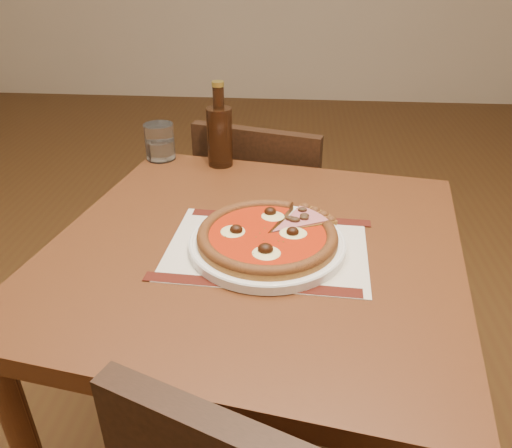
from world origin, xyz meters
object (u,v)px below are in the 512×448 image
(pizza, at_px, (267,235))
(water_glass, at_px, (160,142))
(table, at_px, (255,283))
(plate, at_px, (267,244))
(chair_far, at_px, (265,222))
(bottle, at_px, (220,134))

(pizza, height_order, water_glass, water_glass)
(table, distance_m, pizza, 0.14)
(plate, relative_size, water_glass, 3.13)
(plate, relative_size, pizza, 1.12)
(water_glass, bearing_deg, pizza, -53.75)
(water_glass, bearing_deg, table, -54.56)
(chair_far, relative_size, water_glass, 8.36)
(chair_far, xyz_separation_m, pizza, (0.04, -0.61, 0.32))
(water_glass, relative_size, bottle, 0.44)
(chair_far, bearing_deg, plate, 109.19)
(pizza, bearing_deg, water_glass, 126.25)
(pizza, relative_size, bottle, 1.23)
(pizza, height_order, bottle, bottle)
(table, relative_size, water_glass, 9.47)
(bottle, bearing_deg, plate, -69.78)
(chair_far, bearing_deg, table, 106.85)
(table, height_order, plate, plate)
(chair_far, distance_m, pizza, 0.69)
(plate, distance_m, bottle, 0.44)
(pizza, distance_m, bottle, 0.44)
(water_glass, bearing_deg, chair_far, 31.27)
(table, bearing_deg, pizza, -41.41)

